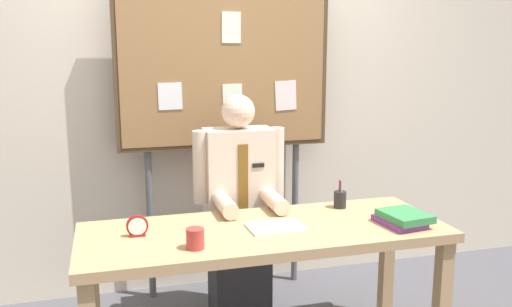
{
  "coord_description": "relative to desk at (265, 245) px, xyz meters",
  "views": [
    {
      "loc": [
        -0.74,
        -2.49,
        1.64
      ],
      "look_at": [
        0.0,
        0.17,
        1.1
      ],
      "focal_mm": 37.94,
      "sensor_mm": 36.0,
      "label": 1
    }
  ],
  "objects": [
    {
      "name": "desk",
      "position": [
        0.0,
        0.0,
        0.0
      ],
      "size": [
        1.84,
        0.69,
        0.75
      ],
      "color": "tan",
      "rests_on": "ground_plane"
    },
    {
      "name": "pen_holder",
      "position": [
        0.51,
        0.22,
        0.14
      ],
      "size": [
        0.07,
        0.07,
        0.16
      ],
      "color": "#262626",
      "rests_on": "desk"
    },
    {
      "name": "open_notebook",
      "position": [
        0.05,
        -0.02,
        0.1
      ],
      "size": [
        0.28,
        0.2,
        0.01
      ],
      "primitive_type": "cube",
      "rotation": [
        0.0,
        0.0,
        0.04
      ],
      "color": "silver",
      "rests_on": "desk"
    },
    {
      "name": "book_stack",
      "position": [
        0.69,
        -0.15,
        0.13
      ],
      "size": [
        0.24,
        0.28,
        0.07
      ],
      "color": "#72337F",
      "rests_on": "desk"
    },
    {
      "name": "coffee_mug",
      "position": [
        -0.38,
        -0.19,
        0.14
      ],
      "size": [
        0.08,
        0.08,
        0.09
      ],
      "primitive_type": "cylinder",
      "color": "#B23833",
      "rests_on": "desk"
    },
    {
      "name": "person",
      "position": [
        0.0,
        0.54,
        -0.02
      ],
      "size": [
        0.55,
        0.56,
        1.37
      ],
      "color": "#2D2D33",
      "rests_on": "ground_plane"
    },
    {
      "name": "desk_clock",
      "position": [
        -0.63,
        0.05,
        0.14
      ],
      "size": [
        0.1,
        0.04,
        0.1
      ],
      "color": "maroon",
      "rests_on": "desk"
    },
    {
      "name": "back_wall",
      "position": [
        0.0,
        1.11,
        0.7
      ],
      "size": [
        6.4,
        0.08,
        2.7
      ],
      "primitive_type": "cube",
      "color": "beige",
      "rests_on": "ground_plane"
    },
    {
      "name": "bulletin_board",
      "position": [
        0.0,
        0.91,
        0.84
      ],
      "size": [
        1.38,
        0.09,
        2.06
      ],
      "color": "#4C3823",
      "rests_on": "ground_plane"
    }
  ]
}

